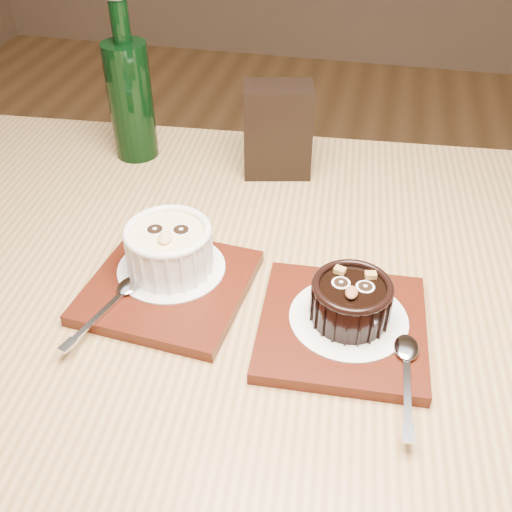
{
  "coord_description": "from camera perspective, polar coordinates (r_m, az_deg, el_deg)",
  "views": [
    {
      "loc": [
        0.24,
        -0.81,
        1.23
      ],
      "look_at": [
        0.13,
        -0.3,
        0.81
      ],
      "focal_mm": 42.0,
      "sensor_mm": 36.0,
      "label": 1
    }
  ],
  "objects": [
    {
      "name": "tray_left",
      "position": [
        0.72,
        -8.3,
        -2.91
      ],
      "size": [
        0.2,
        0.2,
        0.01
      ],
      "primitive_type": "cube",
      "rotation": [
        0.0,
        0.0,
        -0.09
      ],
      "color": "#4B180C",
      "rests_on": "table"
    },
    {
      "name": "ramekin_dark",
      "position": [
        0.65,
        9.04,
        -4.11
      ],
      "size": [
        0.09,
        0.09,
        0.05
      ],
      "rotation": [
        0.0,
        0.0,
        -0.02
      ],
      "color": "black",
      "rests_on": "doily_right"
    },
    {
      "name": "table",
      "position": [
        0.78,
        1.79,
        -8.24
      ],
      "size": [
        1.25,
        0.88,
        0.75
      ],
      "rotation": [
        0.0,
        0.0,
        0.07
      ],
      "color": "olive",
      "rests_on": "ground"
    },
    {
      "name": "tray_right",
      "position": [
        0.67,
        8.2,
        -6.7
      ],
      "size": [
        0.19,
        0.19,
        0.01
      ],
      "primitive_type": "cube",
      "rotation": [
        0.0,
        0.0,
        0.05
      ],
      "color": "#4B180C",
      "rests_on": "table"
    },
    {
      "name": "spoon_left",
      "position": [
        0.69,
        -13.68,
        -4.4
      ],
      "size": [
        0.06,
        0.14,
        0.01
      ],
      "primitive_type": null,
      "rotation": [
        0.0,
        0.0,
        -0.27
      ],
      "color": "silver",
      "rests_on": "tray_left"
    },
    {
      "name": "doily_left",
      "position": [
        0.73,
        -8.05,
        -1.12
      ],
      "size": [
        0.13,
        0.13,
        0.0
      ],
      "primitive_type": "cylinder",
      "color": "white",
      "rests_on": "tray_left"
    },
    {
      "name": "condiment_stand",
      "position": [
        0.91,
        2.08,
        11.86
      ],
      "size": [
        0.11,
        0.08,
        0.14
      ],
      "primitive_type": "cube",
      "rotation": [
        0.0,
        0.0,
        0.22
      ],
      "color": "black",
      "rests_on": "table"
    },
    {
      "name": "ground",
      "position": [
        1.49,
        -2.38,
        -16.94
      ],
      "size": [
        5.0,
        5.0,
        0.0
      ],
      "primitive_type": "plane",
      "color": "brown",
      "rests_on": "ground"
    },
    {
      "name": "doily_right",
      "position": [
        0.67,
        8.8,
        -5.87
      ],
      "size": [
        0.13,
        0.13,
        0.0
      ],
      "primitive_type": "cylinder",
      "color": "white",
      "rests_on": "tray_right"
    },
    {
      "name": "green_bottle",
      "position": [
        0.97,
        -11.88,
        14.64
      ],
      "size": [
        0.07,
        0.07,
        0.25
      ],
      "color": "black",
      "rests_on": "table"
    },
    {
      "name": "ramekin_white",
      "position": [
        0.71,
        -8.28,
        0.92
      ],
      "size": [
        0.1,
        0.1,
        0.06
      ],
      "rotation": [
        0.0,
        0.0,
        0.19
      ],
      "color": "white",
      "rests_on": "doily_left"
    },
    {
      "name": "spoon_right",
      "position": [
        0.62,
        14.19,
        -10.77
      ],
      "size": [
        0.03,
        0.13,
        0.01
      ],
      "primitive_type": null,
      "rotation": [
        0.0,
        0.0,
        0.04
      ],
      "color": "silver",
      "rests_on": "tray_right"
    }
  ]
}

